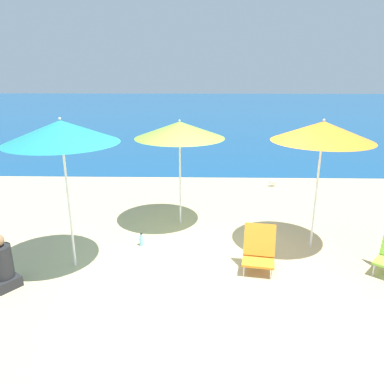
% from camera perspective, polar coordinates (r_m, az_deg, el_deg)
% --- Properties ---
extents(ground_plane, '(60.00, 60.00, 0.00)m').
position_cam_1_polar(ground_plane, '(6.19, 5.15, -11.60)').
color(ground_plane, '#C6B284').
extents(sea_water, '(60.00, 40.00, 0.01)m').
position_cam_1_polar(sea_water, '(30.87, 2.16, 12.51)').
color(sea_water, navy).
rests_on(sea_water, ground).
extents(beach_umbrella_orange, '(1.69, 1.69, 2.30)m').
position_cam_1_polar(beach_umbrella_orange, '(6.60, 19.31, 8.70)').
color(beach_umbrella_orange, white).
rests_on(beach_umbrella_orange, ground).
extents(beach_umbrella_lime, '(1.76, 1.76, 2.15)m').
position_cam_1_polar(beach_umbrella_lime, '(7.33, -1.90, 9.42)').
color(beach_umbrella_lime, white).
rests_on(beach_umbrella_lime, ground).
extents(beach_umbrella_teal, '(1.71, 1.71, 2.41)m').
position_cam_1_polar(beach_umbrella_teal, '(5.86, -19.33, 8.64)').
color(beach_umbrella_teal, white).
rests_on(beach_umbrella_teal, ground).
extents(beach_chair_orange, '(0.58, 0.60, 0.72)m').
position_cam_1_polar(beach_chair_orange, '(6.11, 10.18, -8.62)').
color(beach_chair_orange, silver).
rests_on(beach_chair_orange, ground).
extents(person_seated_near, '(0.54, 0.53, 0.84)m').
position_cam_1_polar(person_seated_near, '(6.22, -27.01, -10.00)').
color(person_seated_near, '#262628').
rests_on(person_seated_near, ground).
extents(water_bottle, '(0.08, 0.08, 0.24)m').
position_cam_1_polar(water_bottle, '(6.95, -7.69, -7.33)').
color(water_bottle, '#8CCCEA').
rests_on(water_bottle, ground).
extents(seagull, '(0.27, 0.11, 0.23)m').
position_cam_1_polar(seagull, '(10.49, 12.29, 1.58)').
color(seagull, gold).
rests_on(seagull, ground).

